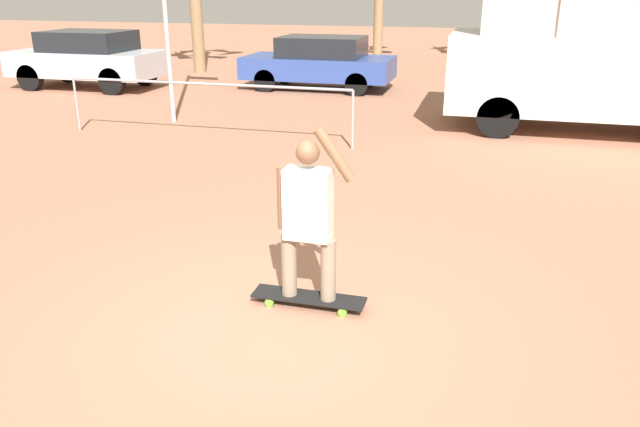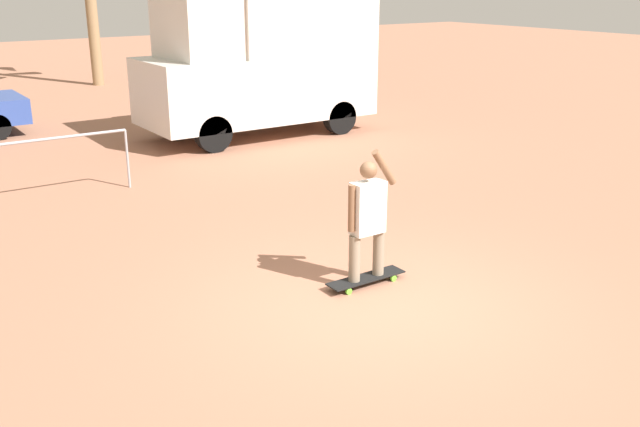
% 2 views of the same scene
% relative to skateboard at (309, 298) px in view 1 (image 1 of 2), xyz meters
% --- Properties ---
extents(ground_plane, '(80.00, 80.00, 0.00)m').
position_rel_skateboard_xyz_m(ground_plane, '(-0.25, -0.46, -0.08)').
color(ground_plane, '#A36B51').
extents(skateboard, '(1.05, 0.26, 0.10)m').
position_rel_skateboard_xyz_m(skateboard, '(0.00, 0.00, 0.00)').
color(skateboard, black).
rests_on(skateboard, ground_plane).
extents(person_skateboarder, '(0.70, 0.22, 1.59)m').
position_rel_skateboard_xyz_m(person_skateboarder, '(-0.00, -0.00, 0.84)').
color(person_skateboarder, gray).
rests_on(person_skateboarder, skateboard).
extents(camper_van, '(5.42, 2.28, 3.28)m').
position_rel_skateboard_xyz_m(camper_van, '(3.42, 8.44, 1.68)').
color(camper_van, black).
rests_on(camper_van, ground_plane).
extents(parked_car_blue, '(4.12, 1.87, 1.44)m').
position_rel_skateboard_xyz_m(parked_car_blue, '(-3.26, 12.19, 0.67)').
color(parked_car_blue, black).
rests_on(parked_car_blue, ground_plane).
extents(parked_car_silver, '(4.16, 1.90, 1.58)m').
position_rel_skateboard_xyz_m(parked_car_silver, '(-9.60, 10.64, 0.76)').
color(parked_car_silver, black).
rests_on(parked_car_silver, ground_plane).
extents(plaza_railing_segment, '(5.69, 0.05, 1.08)m').
position_rel_skateboard_xyz_m(plaza_railing_segment, '(-3.71, 5.79, 0.85)').
color(plaza_railing_segment, '#99999E').
rests_on(plaza_railing_segment, ground_plane).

